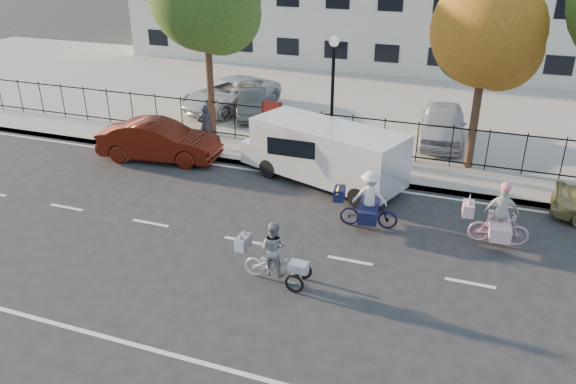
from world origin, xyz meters
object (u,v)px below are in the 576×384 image
at_px(bull_bike, 368,205).
at_px(pedestrian, 205,126).
at_px(lot_car_c, 252,103).
at_px(lot_car_b, 230,94).
at_px(lot_car_d, 442,124).
at_px(lamppost, 333,76).
at_px(unicorn_bike, 499,221).
at_px(zebra_trike, 273,258).
at_px(red_sedan, 159,141).
at_px(white_van, 324,152).

height_order(bull_bike, pedestrian, pedestrian).
bearing_deg(lot_car_c, bull_bike, -70.75).
height_order(lot_car_b, lot_car_d, lot_car_d).
height_order(lamppost, unicorn_bike, lamppost).
distance_m(lamppost, lot_car_d, 5.19).
distance_m(pedestrian, lot_car_b, 4.98).
height_order(lamppost, lot_car_c, lamppost).
xyz_separation_m(lamppost, unicorn_bike, (6.01, -4.57, -2.44)).
height_order(lot_car_b, lot_car_c, lot_car_b).
bearing_deg(lot_car_c, zebra_trike, -86.20).
bearing_deg(pedestrian, red_sedan, 21.68).
relative_size(lot_car_c, lot_car_d, 0.82).
relative_size(bull_bike, white_van, 0.31).
height_order(pedestrian, lot_car_d, pedestrian).
xyz_separation_m(white_van, lot_car_c, (-5.04, 5.70, -0.38)).
height_order(unicorn_bike, red_sedan, unicorn_bike).
distance_m(lot_car_c, lot_car_d, 8.37).
height_order(zebra_trike, pedestrian, pedestrian).
relative_size(unicorn_bike, lot_car_b, 0.36).
bearing_deg(bull_bike, lot_car_c, 33.62).
bearing_deg(bull_bike, lamppost, 20.04).
bearing_deg(lamppost, unicorn_bike, -37.24).
relative_size(zebra_trike, red_sedan, 0.42).
distance_m(lamppost, zebra_trike, 8.70).
xyz_separation_m(zebra_trike, pedestrian, (-5.70, 7.46, 0.36)).
height_order(red_sedan, lot_car_d, lot_car_d).
bearing_deg(lot_car_b, lot_car_c, -4.50).
bearing_deg(white_van, red_sedan, -160.55).
bearing_deg(lot_car_d, bull_bike, -103.72).
xyz_separation_m(bull_bike, lot_car_c, (-7.12, 8.20, 0.04)).
xyz_separation_m(red_sedan, lot_car_d, (9.63, 5.14, 0.15)).
height_order(zebra_trike, lot_car_b, zebra_trike).
height_order(bull_bike, white_van, white_van).
bearing_deg(lot_car_b, bull_bike, -26.68).
xyz_separation_m(zebra_trike, lot_car_b, (-6.94, 12.28, 0.25)).
distance_m(unicorn_bike, white_van, 6.06).
xyz_separation_m(unicorn_bike, pedestrian, (-10.77, 3.74, 0.30)).
distance_m(lamppost, white_van, 3.07).
bearing_deg(lamppost, white_van, -79.93).
xyz_separation_m(pedestrian, lot_car_d, (8.48, 3.66, -0.09)).
distance_m(white_van, lot_car_b, 8.99).
bearing_deg(lamppost, lot_car_d, 37.36).
distance_m(bull_bike, lot_car_b, 12.23).
relative_size(lamppost, bull_bike, 2.29).
height_order(lamppost, lot_car_b, lamppost).
bearing_deg(lot_car_c, pedestrian, -113.47).
relative_size(lamppost, lot_car_b, 0.85).
relative_size(white_van, lot_car_b, 1.20).
bearing_deg(unicorn_bike, white_van, 62.91).
xyz_separation_m(lot_car_c, lot_car_d, (8.35, -0.55, 0.15)).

